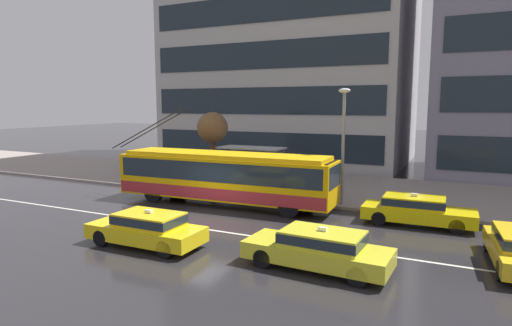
{
  "coord_description": "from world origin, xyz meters",
  "views": [
    {
      "loc": [
        10.79,
        -16.19,
        5.23
      ],
      "look_at": [
        1.02,
        4.04,
        2.19
      ],
      "focal_mm": 30.19,
      "sensor_mm": 36.0,
      "label": 1
    }
  ],
  "objects_px": {
    "trolleybus": "(225,176)",
    "bus_shelter": "(253,158)",
    "pedestrian_walking_past": "(308,178)",
    "street_tree_bare": "(212,129)",
    "pedestrian_at_shelter": "(300,170)",
    "taxi_oncoming_far": "(319,248)",
    "taxi_oncoming_near": "(147,228)",
    "street_lamp": "(343,135)",
    "taxi_ahead_of_bus": "(417,209)",
    "pedestrian_approaching_curb": "(263,161)"
  },
  "relations": [
    {
      "from": "pedestrian_approaching_curb",
      "to": "taxi_oncoming_near",
      "type": "bearing_deg",
      "value": -87.13
    },
    {
      "from": "pedestrian_at_shelter",
      "to": "street_lamp",
      "type": "height_order",
      "value": "street_lamp"
    },
    {
      "from": "trolleybus",
      "to": "bus_shelter",
      "type": "distance_m",
      "value": 3.75
    },
    {
      "from": "taxi_oncoming_far",
      "to": "pedestrian_at_shelter",
      "type": "height_order",
      "value": "pedestrian_at_shelter"
    },
    {
      "from": "taxi_ahead_of_bus",
      "to": "pedestrian_at_shelter",
      "type": "relative_size",
      "value": 2.42
    },
    {
      "from": "pedestrian_approaching_curb",
      "to": "pedestrian_walking_past",
      "type": "xyz_separation_m",
      "value": [
        3.12,
        -0.65,
        -0.7
      ]
    },
    {
      "from": "bus_shelter",
      "to": "pedestrian_at_shelter",
      "type": "relative_size",
      "value": 2.01
    },
    {
      "from": "pedestrian_walking_past",
      "to": "street_tree_bare",
      "type": "height_order",
      "value": "street_tree_bare"
    },
    {
      "from": "taxi_oncoming_near",
      "to": "pedestrian_at_shelter",
      "type": "height_order",
      "value": "pedestrian_at_shelter"
    },
    {
      "from": "taxi_oncoming_far",
      "to": "pedestrian_approaching_curb",
      "type": "relative_size",
      "value": 2.34
    },
    {
      "from": "bus_shelter",
      "to": "pedestrian_walking_past",
      "type": "relative_size",
      "value": 2.38
    },
    {
      "from": "taxi_oncoming_far",
      "to": "street_tree_bare",
      "type": "distance_m",
      "value": 15.49
    },
    {
      "from": "trolleybus",
      "to": "pedestrian_at_shelter",
      "type": "height_order",
      "value": "trolleybus"
    },
    {
      "from": "street_tree_bare",
      "to": "taxi_ahead_of_bus",
      "type": "bearing_deg",
      "value": -17.61
    },
    {
      "from": "street_lamp",
      "to": "bus_shelter",
      "type": "bearing_deg",
      "value": 165.6
    },
    {
      "from": "bus_shelter",
      "to": "pedestrian_at_shelter",
      "type": "height_order",
      "value": "bus_shelter"
    },
    {
      "from": "taxi_oncoming_far",
      "to": "bus_shelter",
      "type": "distance_m",
      "value": 12.66
    },
    {
      "from": "bus_shelter",
      "to": "pedestrian_approaching_curb",
      "type": "xyz_separation_m",
      "value": [
        0.34,
        0.67,
        -0.28
      ]
    },
    {
      "from": "trolleybus",
      "to": "taxi_oncoming_near",
      "type": "height_order",
      "value": "trolleybus"
    },
    {
      "from": "taxi_oncoming_near",
      "to": "street_tree_bare",
      "type": "distance_m",
      "value": 12.58
    },
    {
      "from": "pedestrian_at_shelter",
      "to": "pedestrian_approaching_curb",
      "type": "xyz_separation_m",
      "value": [
        -3.17,
        2.0,
        0.09
      ]
    },
    {
      "from": "trolleybus",
      "to": "street_lamp",
      "type": "relative_size",
      "value": 2.21
    },
    {
      "from": "taxi_oncoming_near",
      "to": "bus_shelter",
      "type": "xyz_separation_m",
      "value": [
        -0.91,
        10.81,
        1.39
      ]
    },
    {
      "from": "taxi_ahead_of_bus",
      "to": "street_tree_bare",
      "type": "height_order",
      "value": "street_tree_bare"
    },
    {
      "from": "pedestrian_walking_past",
      "to": "street_tree_bare",
      "type": "bearing_deg",
      "value": 174.33
    },
    {
      "from": "pedestrian_approaching_curb",
      "to": "street_lamp",
      "type": "distance_m",
      "value": 6.21
    },
    {
      "from": "trolleybus",
      "to": "taxi_oncoming_near",
      "type": "distance_m",
      "value": 7.19
    },
    {
      "from": "street_tree_bare",
      "to": "trolleybus",
      "type": "bearing_deg",
      "value": -52.05
    },
    {
      "from": "bus_shelter",
      "to": "street_lamp",
      "type": "bearing_deg",
      "value": -14.4
    },
    {
      "from": "trolleybus",
      "to": "pedestrian_at_shelter",
      "type": "relative_size",
      "value": 6.73
    },
    {
      "from": "pedestrian_at_shelter",
      "to": "taxi_ahead_of_bus",
      "type": "bearing_deg",
      "value": -18.69
    },
    {
      "from": "bus_shelter",
      "to": "pedestrian_approaching_curb",
      "type": "height_order",
      "value": "bus_shelter"
    },
    {
      "from": "pedestrian_walking_past",
      "to": "street_lamp",
      "type": "height_order",
      "value": "street_lamp"
    },
    {
      "from": "taxi_oncoming_far",
      "to": "pedestrian_at_shelter",
      "type": "bearing_deg",
      "value": 113.5
    },
    {
      "from": "taxi_oncoming_near",
      "to": "street_tree_bare",
      "type": "relative_size",
      "value": 0.96
    },
    {
      "from": "pedestrian_at_shelter",
      "to": "pedestrian_walking_past",
      "type": "relative_size",
      "value": 1.19
    },
    {
      "from": "taxi_oncoming_far",
      "to": "street_lamp",
      "type": "distance_m",
      "value": 9.33
    },
    {
      "from": "taxi_ahead_of_bus",
      "to": "trolleybus",
      "type": "bearing_deg",
      "value": -178.24
    },
    {
      "from": "taxi_ahead_of_bus",
      "to": "pedestrian_approaching_curb",
      "type": "xyz_separation_m",
      "value": [
        -9.33,
        4.08,
        1.11
      ]
    },
    {
      "from": "pedestrian_at_shelter",
      "to": "taxi_oncoming_near",
      "type": "bearing_deg",
      "value": -105.3
    },
    {
      "from": "pedestrian_walking_past",
      "to": "pedestrian_at_shelter",
      "type": "bearing_deg",
      "value": -88.05
    },
    {
      "from": "pedestrian_walking_past",
      "to": "bus_shelter",
      "type": "bearing_deg",
      "value": -179.71
    },
    {
      "from": "taxi_oncoming_near",
      "to": "street_lamp",
      "type": "distance_m",
      "value": 10.95
    },
    {
      "from": "bus_shelter",
      "to": "street_tree_bare",
      "type": "height_order",
      "value": "street_tree_bare"
    },
    {
      "from": "taxi_oncoming_far",
      "to": "taxi_oncoming_near",
      "type": "height_order",
      "value": "same"
    },
    {
      "from": "pedestrian_at_shelter",
      "to": "street_lamp",
      "type": "bearing_deg",
      "value": -4.11
    },
    {
      "from": "taxi_ahead_of_bus",
      "to": "taxi_oncoming_near",
      "type": "distance_m",
      "value": 11.46
    },
    {
      "from": "pedestrian_at_shelter",
      "to": "street_lamp",
      "type": "relative_size",
      "value": 0.33
    },
    {
      "from": "bus_shelter",
      "to": "pedestrian_at_shelter",
      "type": "distance_m",
      "value": 3.77
    },
    {
      "from": "taxi_oncoming_near",
      "to": "trolleybus",
      "type": "bearing_deg",
      "value": 95.92
    }
  ]
}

